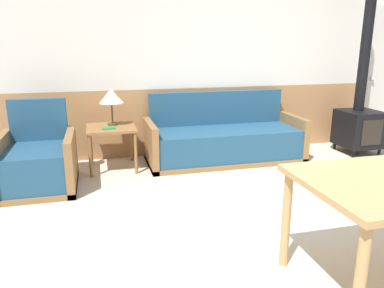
{
  "coord_description": "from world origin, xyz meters",
  "views": [
    {
      "loc": [
        -1.95,
        -2.42,
        1.53
      ],
      "look_at": [
        -1.07,
        1.02,
        0.57
      ],
      "focal_mm": 35.0,
      "sensor_mm": 36.0,
      "label": 1
    }
  ],
  "objects": [
    {
      "name": "couch",
      "position": [
        -0.34,
        2.15,
        0.27
      ],
      "size": [
        2.05,
        0.81,
        0.89
      ],
      "color": "olive",
      "rests_on": "ground_plane"
    },
    {
      "name": "ground_plane",
      "position": [
        0.0,
        0.0,
        0.0
      ],
      "size": [
        16.0,
        16.0,
        0.0
      ],
      "primitive_type": "plane",
      "color": "beige"
    },
    {
      "name": "wood_stove",
      "position": [
        1.64,
        2.03,
        0.6
      ],
      "size": [
        0.52,
        0.55,
        2.48
      ],
      "color": "black",
      "rests_on": "ground_plane"
    },
    {
      "name": "wall_back",
      "position": [
        0.0,
        2.63,
        1.35
      ],
      "size": [
        7.2,
        0.06,
        2.7
      ],
      "color": "#AD7A4C",
      "rests_on": "ground_plane"
    },
    {
      "name": "book_stack",
      "position": [
        -1.83,
        2.06,
        0.55
      ],
      "size": [
        0.16,
        0.13,
        0.02
      ],
      "color": "#2D7F3D",
      "rests_on": "side_table"
    },
    {
      "name": "table_lamp",
      "position": [
        -1.77,
        2.26,
        0.89
      ],
      "size": [
        0.3,
        0.3,
        0.45
      ],
      "color": "#4C3823",
      "rests_on": "side_table"
    },
    {
      "name": "side_table",
      "position": [
        -1.8,
        2.16,
        0.46
      ],
      "size": [
        0.59,
        0.59,
        0.54
      ],
      "color": "olive",
      "rests_on": "ground_plane"
    },
    {
      "name": "armchair",
      "position": [
        -2.61,
        1.7,
        0.28
      ],
      "size": [
        0.78,
        0.87,
        0.93
      ],
      "rotation": [
        0.0,
        0.0,
        0.24
      ],
      "color": "olive",
      "rests_on": "ground_plane"
    }
  ]
}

